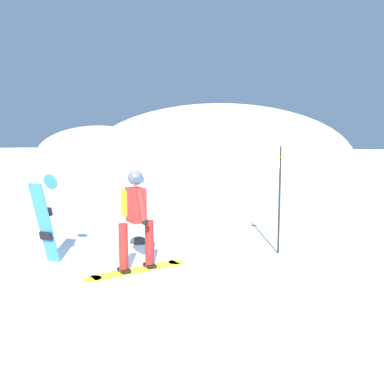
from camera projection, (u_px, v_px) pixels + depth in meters
ground_plane at (114, 272)px, 6.67m from camera, size 300.00×300.00×0.00m
ridge_peak_main at (216, 161)px, 48.73m from camera, size 32.00×28.80×13.65m
ridge_peak_far at (100, 156)px, 69.10m from camera, size 22.19×19.97×10.35m
snowboarder_main at (135, 217)px, 6.64m from camera, size 1.16×1.57×1.71m
spare_snowboard at (46, 219)px, 7.03m from camera, size 0.28×0.45×1.61m
piste_marker_near at (280, 192)px, 7.66m from camera, size 0.20×0.20×2.16m
rock_mid at (139, 243)px, 8.62m from camera, size 0.40×0.34×0.28m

